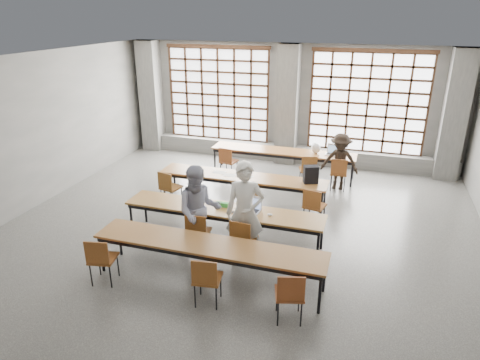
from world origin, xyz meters
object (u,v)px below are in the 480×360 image
chair_front_right (242,237)px  chair_near_left (101,257)px  student_male (245,213)px  backpack (311,174)px  chair_mid_centre (251,196)px  student_female (199,210)px  mouse (270,215)px  chair_mid_left (169,185)px  chair_front_left (198,230)px  chair_near_right (290,292)px  student_back (340,162)px  chair_back_mid (308,168)px  chair_near_mid (206,276)px  phone (230,211)px  chair_mid_right (313,204)px  plastic_bag (316,148)px  chair_back_right (339,171)px  desk_row_d (208,247)px  red_pouch (103,256)px  desk_row_c (223,211)px  chair_back_left (227,159)px  green_box (222,204)px  desk_row_b (242,178)px  laptop_back (333,152)px  laptop_front (252,207)px  desk_row_a (283,153)px

chair_front_right → chair_near_left: bearing=-146.5°
student_male → backpack: size_ratio=4.80×
chair_mid_centre → student_female: bearing=-107.1°
mouse → chair_mid_left: bearing=156.1°
chair_front_left → chair_front_right: size_ratio=1.00×
chair_near_right → student_male: bearing=127.5°
student_back → chair_back_mid: bearing=-166.6°
chair_near_mid → chair_back_mid: bearing=82.4°
phone → chair_mid_right: bearing=42.2°
chair_near_left → plastic_bag: plastic_bag is taller
chair_back_right → phone: chair_back_right is taller
desk_row_d → chair_mid_left: 3.25m
red_pouch → backpack: bearing=52.5°
desk_row_c → chair_back_left: chair_back_left is taller
chair_front_left → student_male: bearing=8.2°
chair_mid_left → chair_mid_right: size_ratio=1.00×
green_box → plastic_bag: (1.27, 3.98, 0.10)m
desk_row_c → chair_mid_left: 2.16m
desk_row_b → chair_near_left: 4.02m
chair_near_mid → red_pouch: (-1.91, 0.08, -0.04)m
chair_back_left → laptop_back: laptop_back is taller
chair_near_mid → desk_row_d: bearing=108.6°
chair_mid_left → backpack: bearing=11.9°
desk_row_c → desk_row_d: bearing=-80.8°
chair_mid_left → green_box: chair_mid_left is taller
laptop_front → green_box: size_ratio=1.57×
chair_mid_centre → student_back: size_ratio=0.59×
chair_back_left → laptop_front: (1.65, -3.28, 0.25)m
desk_row_a → chair_near_right: chair_near_right is taller
chair_front_left → chair_near_left: (-1.17, -1.36, 0.00)m
chair_front_left → red_pouch: 1.75m
desk_row_a → chair_near_right: 6.17m
student_male → laptop_front: student_male is taller
chair_back_right → student_male: (-1.33, -3.89, 0.42)m
chair_mid_right → chair_front_left: same height
student_back → green_box: size_ratio=5.93×
chair_back_right → mouse: chair_back_right is taller
chair_mid_right → chair_near_mid: size_ratio=1.00×
chair_near_left → laptop_front: size_ratio=2.25×
chair_mid_right → chair_near_mid: bearing=-110.3°
plastic_bag → phone: bearing=-104.1°
phone → plastic_bag: (1.04, 4.16, 0.14)m
chair_near_left → laptop_front: (2.02, 2.10, 0.25)m
desk_row_a → chair_back_right: chair_back_right is taller
desk_row_a → desk_row_b: size_ratio=1.00×
phone → red_pouch: bearing=-132.5°
chair_front_left → red_pouch: size_ratio=4.40×
chair_near_right → laptop_front: bearing=119.5°
chair_near_mid → chair_near_left: bearing=180.0°
chair_near_right → chair_front_right: bearing=130.2°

